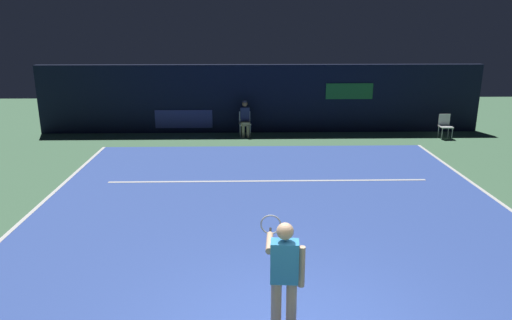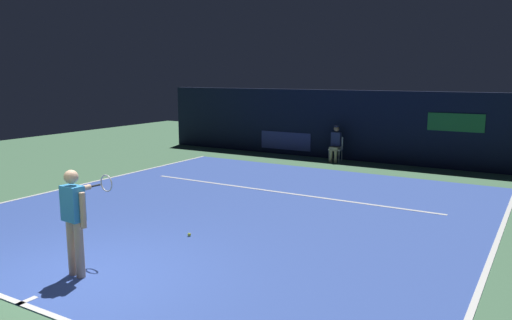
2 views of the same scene
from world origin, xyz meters
The scene contains 11 objects.
ground_plane centered at (0.00, 4.77, 0.00)m, with size 33.53×33.53×0.00m, color #4C7A56.
court_surface centered at (0.00, 4.77, 0.01)m, with size 11.00×11.55×0.01m, color #3856B2.
line_baseline centered at (0.00, -0.95, 0.01)m, with size 11.00×0.10×0.01m, color white.
line_sideline_left centered at (5.45, 4.77, 0.01)m, with size 0.10×11.55×0.01m, color white.
line_sideline_right centered at (-5.45, 4.77, 0.01)m, with size 0.10×11.55×0.01m, color white.
line_service centered at (0.00, 6.79, 0.01)m, with size 8.58×0.10×0.01m, color white.
line_centre_mark centered at (0.00, -0.85, 0.01)m, with size 0.10×0.30×0.01m, color white.
back_wall centered at (0.00, 12.86, 1.30)m, with size 16.94×0.33×2.60m.
tennis_player centered at (-0.12, 0.15, 0.99)m, with size 0.55×0.96×1.73m.
line_judge_on_chair centered at (-0.61, 12.15, 0.69)m, with size 0.47×0.55×1.32m.
tennis_ball centered at (0.18, 2.59, 0.05)m, with size 0.07×0.07×0.07m, color #CCE033.
Camera 2 is at (6.19, -4.85, 3.18)m, focal length 34.97 mm.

